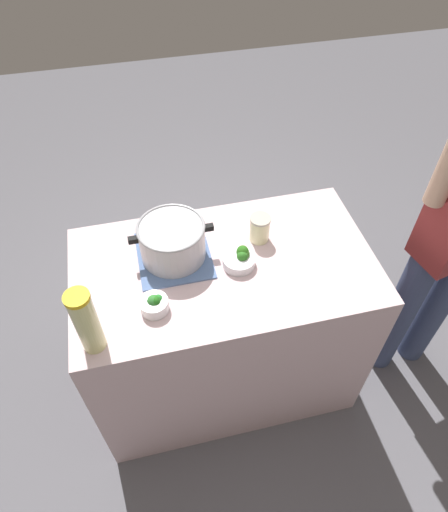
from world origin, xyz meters
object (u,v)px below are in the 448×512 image
Objects in this scene: cooking_pot at (172,240)px; mason_jar at (260,228)px; lemonade_pitcher at (86,322)px; broccoli_bowl_center at (240,259)px; broccoli_bowl_front at (155,304)px.

cooking_pot is 2.81× the size of mason_jar.
lemonade_pitcher is (-0.34, -0.36, 0.05)m from cooking_pot.
lemonade_pitcher is 0.66m from broccoli_bowl_center.
mason_jar is at bearing 46.03° from broccoli_bowl_center.
lemonade_pitcher is 0.27m from broccoli_bowl_front.
lemonade_pitcher is at bearing -155.66° from broccoli_bowl_front.
broccoli_bowl_center is (0.60, 0.25, -0.11)m from lemonade_pitcher.
broccoli_bowl_center is at bearing 22.68° from lemonade_pitcher.
cooking_pot is at bearing -177.79° from mason_jar.
cooking_pot is 3.18× the size of broccoli_bowl_front.
broccoli_bowl_front is at bearing 24.34° from lemonade_pitcher.
lemonade_pitcher is 0.81m from mason_jar.
broccoli_bowl_center reaches higher than broccoli_bowl_front.
mason_jar is 0.55m from broccoli_bowl_front.
mason_jar is (0.71, 0.37, -0.08)m from lemonade_pitcher.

